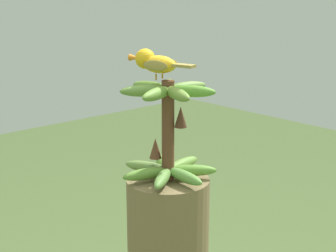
# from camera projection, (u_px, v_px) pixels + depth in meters

# --- Properties ---
(banana_bunch) EXTENTS (0.28, 0.29, 0.29)m
(banana_bunch) POSITION_uv_depth(u_px,v_px,m) (168.00, 131.00, 1.52)
(banana_bunch) COLOR brown
(banana_bunch) RESTS_ON banana_tree
(perched_bird) EXTENTS (0.22, 0.08, 0.08)m
(perched_bird) POSITION_uv_depth(u_px,v_px,m) (154.00, 62.00, 1.50)
(perched_bird) COLOR #C68933
(perched_bird) RESTS_ON banana_bunch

